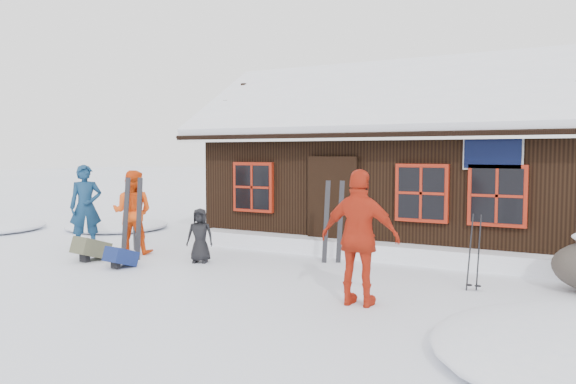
# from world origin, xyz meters

# --- Properties ---
(ground) EXTENTS (120.00, 120.00, 0.00)m
(ground) POSITION_xyz_m (0.00, 0.00, 0.00)
(ground) COLOR white
(ground) RESTS_ON ground
(mountain_hut) EXTENTS (8.90, 6.09, 4.42)m
(mountain_hut) POSITION_xyz_m (1.50, 4.98, 1.58)
(mountain_hut) COLOR black
(mountain_hut) RESTS_ON ground
(snow_drift) EXTENTS (7.60, 0.60, 0.35)m
(snow_drift) POSITION_xyz_m (1.50, 2.25, 0.17)
(snow_drift) COLOR white
(snow_drift) RESTS_ON ground
(snow_mounds) EXTENTS (20.60, 13.20, 0.48)m
(snow_mounds) POSITION_xyz_m (1.65, 1.86, 0.00)
(snow_mounds) COLOR white
(snow_mounds) RESTS_ON ground
(skier_teal) EXTENTS (0.78, 0.81, 1.87)m
(skier_teal) POSITION_xyz_m (-4.13, 0.28, 0.94)
(skier_teal) COLOR navy
(skier_teal) RESTS_ON ground
(skier_orange_left) EXTENTS (1.07, 0.98, 1.77)m
(skier_orange_left) POSITION_xyz_m (-2.79, 0.34, 0.88)
(skier_orange_left) COLOR #F04C10
(skier_orange_left) RESTS_ON ground
(skier_orange_right) EXTENTS (1.15, 0.53, 1.91)m
(skier_orange_right) POSITION_xyz_m (2.93, -1.14, 0.96)
(skier_orange_right) COLOR red
(skier_orange_right) RESTS_ON ground
(skier_crouched) EXTENTS (0.61, 0.51, 1.06)m
(skier_crouched) POSITION_xyz_m (-0.93, 0.25, 0.53)
(skier_crouched) COLOR black
(skier_crouched) RESTS_ON ground
(ski_pair_left) EXTENTS (0.47, 0.21, 1.70)m
(ski_pair_left) POSITION_xyz_m (-2.27, -0.20, 0.80)
(ski_pair_left) COLOR black
(ski_pair_left) RESTS_ON ground
(ski_pair_mid) EXTENTS (0.37, 0.20, 1.65)m
(ski_pair_mid) POSITION_xyz_m (-2.94, 0.59, 0.77)
(ski_pair_mid) COLOR black
(ski_pair_mid) RESTS_ON ground
(ski_pair_right) EXTENTS (0.41, 0.20, 1.65)m
(ski_pair_right) POSITION_xyz_m (1.34, 1.48, 0.77)
(ski_pair_right) COLOR black
(ski_pair_right) RESTS_ON ground
(ski_poles) EXTENTS (0.22, 0.11, 1.24)m
(ski_poles) POSITION_xyz_m (4.17, 0.51, 0.58)
(ski_poles) COLOR black
(ski_poles) RESTS_ON ground
(backpack_blue) EXTENTS (0.43, 0.55, 0.28)m
(backpack_blue) POSITION_xyz_m (-1.91, -0.87, 0.14)
(backpack_blue) COLOR navy
(backpack_blue) RESTS_ON ground
(backpack_olive) EXTENTS (0.54, 0.67, 0.33)m
(backpack_olive) POSITION_xyz_m (-2.95, -0.65, 0.17)
(backpack_olive) COLOR #4D4E37
(backpack_olive) RESTS_ON ground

